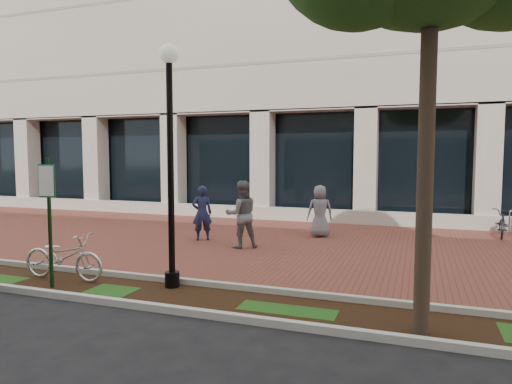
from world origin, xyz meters
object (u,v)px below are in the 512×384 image
(lamppost, at_px, (170,152))
(pedestrian_mid, at_px, (242,214))
(pedestrian_right, at_px, (320,211))
(locked_bicycle, at_px, (64,257))
(parking_sign, at_px, (49,205))
(pedestrian_left, at_px, (202,213))

(lamppost, height_order, pedestrian_mid, lamppost)
(pedestrian_right, bearing_deg, locked_bicycle, 38.39)
(parking_sign, bearing_deg, pedestrian_left, 75.34)
(parking_sign, xyz_separation_m, pedestrian_mid, (2.00, 4.70, -0.66))
(parking_sign, height_order, locked_bicycle, parking_sign)
(locked_bicycle, height_order, pedestrian_right, pedestrian_right)
(parking_sign, relative_size, pedestrian_left, 1.53)
(parking_sign, xyz_separation_m, locked_bicycle, (-0.19, 0.53, -1.09))
(pedestrian_right, bearing_deg, pedestrian_left, 7.76)
(pedestrian_right, bearing_deg, lamppost, 55.00)
(pedestrian_mid, height_order, pedestrian_right, pedestrian_mid)
(lamppost, distance_m, pedestrian_right, 6.63)
(lamppost, relative_size, locked_bicycle, 2.48)
(pedestrian_left, relative_size, pedestrian_right, 1.01)
(lamppost, distance_m, locked_bicycle, 3.10)
(parking_sign, relative_size, pedestrian_mid, 1.36)
(locked_bicycle, xyz_separation_m, pedestrian_mid, (2.18, 4.17, 0.43))
(parking_sign, bearing_deg, lamppost, 12.28)
(lamppost, distance_m, pedestrian_left, 5.07)
(locked_bicycle, distance_m, pedestrian_left, 4.84)
(pedestrian_left, bearing_deg, pedestrian_mid, 124.14)
(lamppost, bearing_deg, locked_bicycle, -172.74)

